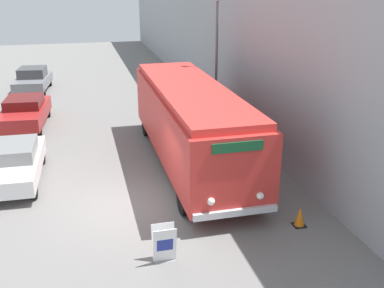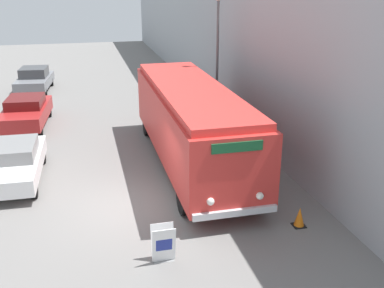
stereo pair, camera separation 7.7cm
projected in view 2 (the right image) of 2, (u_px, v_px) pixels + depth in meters
ground_plane at (126, 207)px, 14.30m from camera, size 80.00×80.00×0.00m
building_wall_right at (222, 44)px, 23.56m from camera, size 0.30×60.00×7.21m
vintage_bus at (191, 120)px, 17.02m from camera, size 2.63×10.55×3.09m
sign_board at (163, 244)px, 11.40m from camera, size 0.60×0.38×1.00m
streetlamp at (218, 44)px, 20.10m from camera, size 0.36×0.36×6.27m
parked_car_near at (15, 162)px, 15.93m from camera, size 1.86×4.50×1.37m
parked_car_mid at (26, 111)px, 21.87m from camera, size 2.28×4.60×1.43m
parked_car_far at (35, 79)px, 28.81m from camera, size 2.28×4.25×1.48m
traffic_cone at (299, 217)px, 13.09m from camera, size 0.36×0.36×0.60m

